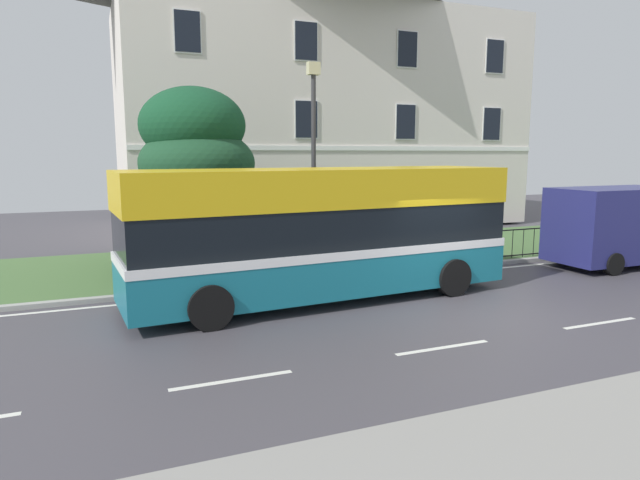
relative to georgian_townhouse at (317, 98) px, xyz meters
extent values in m
cube|color=#444148|center=(-2.97, -16.84, -6.42)|extent=(60.00, 56.00, 0.06)
cube|color=silver|center=(-2.97, -13.19, -6.39)|extent=(54.00, 0.14, 0.01)
cube|color=silver|center=(-8.97, -18.64, -6.39)|extent=(2.00, 0.12, 0.01)
cube|color=silver|center=(-4.97, -18.64, -6.39)|extent=(2.00, 0.12, 0.01)
cube|color=silver|center=(-0.97, -18.64, -6.39)|extent=(2.00, 0.12, 0.01)
cube|color=#9E9E99|center=(-2.97, -12.72, -6.33)|extent=(57.00, 0.24, 0.12)
cube|color=#496A3A|center=(-2.97, -9.40, -6.33)|extent=(57.00, 6.39, 0.12)
cube|color=silver|center=(0.00, 0.00, -1.15)|extent=(19.22, 9.44, 10.25)
cube|color=white|center=(0.00, -4.75, -2.57)|extent=(19.22, 0.06, 0.20)
cube|color=#2D333D|center=(0.00, -4.76, -5.17)|extent=(1.10, 0.06, 2.20)
cube|color=white|center=(-7.21, -4.76, -4.54)|extent=(1.06, 0.04, 1.61)
cube|color=black|center=(-7.21, -4.78, -4.54)|extent=(0.96, 0.03, 1.51)
cube|color=white|center=(-2.40, -4.76, -4.54)|extent=(1.06, 0.04, 1.61)
cube|color=black|center=(-2.40, -4.78, -4.54)|extent=(0.96, 0.03, 1.51)
cube|color=white|center=(2.40, -4.76, -4.54)|extent=(1.06, 0.04, 1.61)
cube|color=black|center=(2.40, -4.78, -4.54)|extent=(0.96, 0.03, 1.51)
cube|color=white|center=(7.21, -4.76, -4.54)|extent=(1.06, 0.04, 1.61)
cube|color=black|center=(7.21, -4.78, -4.54)|extent=(0.96, 0.03, 1.51)
cube|color=white|center=(-7.21, -4.76, -1.39)|extent=(1.06, 0.04, 1.61)
cube|color=black|center=(-7.21, -4.78, -1.39)|extent=(0.96, 0.03, 1.51)
cube|color=white|center=(-2.40, -4.76, -1.39)|extent=(1.06, 0.04, 1.61)
cube|color=black|center=(-2.40, -4.78, -1.39)|extent=(0.96, 0.03, 1.51)
cube|color=white|center=(2.40, -4.76, -1.39)|extent=(1.06, 0.04, 1.61)
cube|color=black|center=(2.40, -4.78, -1.39)|extent=(0.96, 0.03, 1.51)
cube|color=white|center=(7.21, -4.76, -1.39)|extent=(1.06, 0.04, 1.61)
cube|color=black|center=(7.21, -4.78, -1.39)|extent=(0.96, 0.03, 1.51)
cube|color=white|center=(-7.21, -4.76, 1.77)|extent=(1.06, 0.04, 1.61)
cube|color=black|center=(-7.21, -4.78, 1.77)|extent=(0.96, 0.03, 1.51)
cube|color=white|center=(-2.40, -4.76, 1.77)|extent=(1.06, 0.04, 1.61)
cube|color=black|center=(-2.40, -4.78, 1.77)|extent=(0.96, 0.03, 1.51)
cube|color=white|center=(2.40, -4.76, 1.77)|extent=(1.06, 0.04, 1.61)
cube|color=black|center=(2.40, -4.78, 1.77)|extent=(0.96, 0.03, 1.51)
cube|color=white|center=(7.21, -4.76, 1.77)|extent=(1.06, 0.04, 1.61)
cube|color=black|center=(7.21, -4.78, 1.77)|extent=(0.96, 0.03, 1.51)
cube|color=black|center=(0.00, -12.44, -5.32)|extent=(12.34, 0.04, 0.04)
cube|color=black|center=(0.00, -12.44, -6.19)|extent=(12.34, 0.04, 0.04)
cylinder|color=black|center=(-6.17, -12.44, -5.80)|extent=(0.02, 0.02, 0.95)
cylinder|color=black|center=(-5.71, -12.44, -5.80)|extent=(0.02, 0.02, 0.95)
cylinder|color=black|center=(-5.25, -12.44, -5.80)|extent=(0.02, 0.02, 0.95)
cylinder|color=black|center=(-4.80, -12.44, -5.80)|extent=(0.02, 0.02, 0.95)
cylinder|color=black|center=(-4.34, -12.44, -5.80)|extent=(0.02, 0.02, 0.95)
cylinder|color=black|center=(-3.88, -12.44, -5.80)|extent=(0.02, 0.02, 0.95)
cylinder|color=black|center=(-3.43, -12.44, -5.80)|extent=(0.02, 0.02, 0.95)
cylinder|color=black|center=(-2.97, -12.44, -5.80)|extent=(0.02, 0.02, 0.95)
cylinder|color=black|center=(-2.51, -12.44, -5.80)|extent=(0.02, 0.02, 0.95)
cylinder|color=black|center=(-2.06, -12.44, -5.80)|extent=(0.02, 0.02, 0.95)
cylinder|color=black|center=(-1.60, -12.44, -5.80)|extent=(0.02, 0.02, 0.95)
cylinder|color=black|center=(-1.14, -12.44, -5.80)|extent=(0.02, 0.02, 0.95)
cylinder|color=black|center=(-0.69, -12.44, -5.80)|extent=(0.02, 0.02, 0.95)
cylinder|color=black|center=(-0.23, -12.44, -5.80)|extent=(0.02, 0.02, 0.95)
cylinder|color=black|center=(0.23, -12.44, -5.80)|extent=(0.02, 0.02, 0.95)
cylinder|color=black|center=(0.69, -12.44, -5.80)|extent=(0.02, 0.02, 0.95)
cylinder|color=black|center=(1.14, -12.44, -5.80)|extent=(0.02, 0.02, 0.95)
cylinder|color=black|center=(1.60, -12.44, -5.80)|extent=(0.02, 0.02, 0.95)
cylinder|color=black|center=(2.06, -12.44, -5.80)|extent=(0.02, 0.02, 0.95)
cylinder|color=black|center=(2.51, -12.44, -5.80)|extent=(0.02, 0.02, 0.95)
cylinder|color=black|center=(2.97, -12.44, -5.80)|extent=(0.02, 0.02, 0.95)
cylinder|color=black|center=(3.43, -12.44, -5.80)|extent=(0.02, 0.02, 0.95)
cylinder|color=black|center=(3.88, -12.44, -5.80)|extent=(0.02, 0.02, 0.95)
cylinder|color=black|center=(4.34, -12.44, -5.80)|extent=(0.02, 0.02, 0.95)
cylinder|color=black|center=(4.80, -12.44, -5.80)|extent=(0.02, 0.02, 0.95)
cylinder|color=black|center=(5.25, -12.44, -5.80)|extent=(0.02, 0.02, 0.95)
cylinder|color=black|center=(5.71, -12.44, -5.80)|extent=(0.02, 0.02, 0.95)
cylinder|color=black|center=(6.17, -12.44, -5.80)|extent=(0.02, 0.02, 0.95)
cylinder|color=#423328|center=(-8.09, -9.84, -5.61)|extent=(0.49, 0.49, 1.32)
ellipsoid|color=#204C20|center=(-8.05, -10.04, -5.35)|extent=(4.64, 4.64, 1.76)
ellipsoid|color=#174025|center=(-8.15, -10.05, -4.22)|extent=(3.89, 3.89, 2.15)
ellipsoid|color=#1C452A|center=(-7.89, -9.87, -3.09)|extent=(3.47, 3.47, 2.12)
ellipsoid|color=#164629|center=(-7.97, -9.74, -1.95)|extent=(3.18, 3.18, 2.29)
cube|color=#166C80|center=(-5.72, -14.54, -5.60)|extent=(9.68, 3.10, 1.07)
cube|color=white|center=(-5.72, -14.54, -5.10)|extent=(9.70, 3.12, 0.20)
cube|color=black|center=(-5.72, -14.54, -4.56)|extent=(9.60, 3.05, 1.01)
cube|color=gold|center=(-5.72, -14.54, -3.61)|extent=(9.68, 3.10, 0.89)
cube|color=black|center=(-0.95, -14.20, -4.61)|extent=(0.20, 2.05, 0.93)
cube|color=black|center=(-0.95, -14.20, -3.65)|extent=(0.18, 1.75, 0.57)
cylinder|color=silver|center=(-1.00, -13.42, -5.91)|extent=(0.05, 0.20, 0.20)
cylinder|color=silver|center=(-0.90, -14.98, -5.91)|extent=(0.05, 0.20, 0.20)
cylinder|color=black|center=(-2.67, -13.15, -5.91)|extent=(0.98, 0.37, 0.96)
cylinder|color=black|center=(-2.50, -15.48, -5.91)|extent=(0.98, 0.37, 0.96)
cylinder|color=black|center=(-8.94, -13.59, -5.91)|extent=(0.98, 0.37, 0.96)
cylinder|color=black|center=(-8.78, -15.92, -5.91)|extent=(0.98, 0.37, 0.96)
cube|color=navy|center=(4.52, -14.29, -5.02)|extent=(4.23, 2.09, 2.30)
cylinder|color=black|center=(6.73, -13.29, -6.05)|extent=(0.68, 0.22, 0.68)
cylinder|color=black|center=(3.35, -13.31, -6.05)|extent=(0.68, 0.22, 0.68)
cylinder|color=black|center=(3.37, -15.29, -6.05)|extent=(0.68, 0.22, 0.68)
cylinder|color=#333338|center=(-4.69, -11.37, -3.40)|extent=(0.14, 0.14, 5.75)
cube|color=beige|center=(-4.69, -11.37, -0.35)|extent=(0.36, 0.24, 0.36)
cylinder|color=#4C4742|center=(-1.80, -11.88, -5.76)|extent=(0.55, 0.55, 1.04)
ellipsoid|color=black|center=(-1.80, -11.88, -5.14)|extent=(0.56, 0.56, 0.19)
camera|label=1|loc=(-10.85, -26.95, -2.80)|focal=31.11mm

